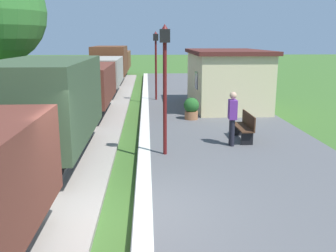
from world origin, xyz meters
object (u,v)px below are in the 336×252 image
at_px(freight_train, 93,77).
at_px(person_waiting, 232,117).
at_px(lamp_post_far, 156,53).
at_px(lamp_post_near, 165,66).
at_px(station_hut, 226,78).
at_px(bench_down_platform, 198,85).
at_px(potted_planter, 191,108).
at_px(bench_near_hut, 245,126).

relative_size(freight_train, person_waiting, 22.92).
bearing_deg(lamp_post_far, lamp_post_near, -90.00).
relative_size(freight_train, station_hut, 6.76).
bearing_deg(lamp_post_near, station_hut, 66.44).
relative_size(bench_down_platform, person_waiting, 0.88).
bearing_deg(potted_planter, lamp_post_near, -105.55).
bearing_deg(station_hut, lamp_post_far, 145.50).
bearing_deg(freight_train, lamp_post_far, 0.40).
xyz_separation_m(freight_train, lamp_post_near, (3.41, -10.09, 1.30)).
distance_m(freight_train, lamp_post_near, 10.73).
bearing_deg(potted_planter, lamp_post_far, 104.24).
xyz_separation_m(station_hut, bench_down_platform, (-0.67, 5.24, -0.93)).
relative_size(bench_near_hut, potted_planter, 1.64).
bearing_deg(lamp_post_far, potted_planter, -75.76).
relative_size(bench_near_hut, bench_down_platform, 1.00).
bearing_deg(bench_down_platform, station_hut, -82.77).
relative_size(bench_near_hut, person_waiting, 0.88).
height_order(station_hut, person_waiting, station_hut).
distance_m(bench_near_hut, person_waiting, 0.96).
distance_m(bench_down_platform, lamp_post_near, 13.47).
relative_size(freight_train, bench_near_hut, 26.13).
xyz_separation_m(bench_down_platform, person_waiting, (-0.58, -12.22, 0.46)).
xyz_separation_m(freight_train, station_hut, (6.80, -2.31, 0.15)).
distance_m(bench_near_hut, lamp_post_near, 3.71).
bearing_deg(person_waiting, lamp_post_far, -74.26).
xyz_separation_m(station_hut, lamp_post_near, (-3.39, -7.78, 1.15)).
relative_size(freight_train, potted_planter, 42.79).
bearing_deg(station_hut, lamp_post_near, -113.56).
xyz_separation_m(potted_planter, lamp_post_near, (-1.34, -4.82, 2.08)).
relative_size(person_waiting, lamp_post_near, 0.46).
distance_m(freight_train, station_hut, 7.18).
relative_size(bench_down_platform, potted_planter, 1.64).
xyz_separation_m(bench_near_hut, lamp_post_near, (-2.73, -1.42, 2.08)).
bearing_deg(lamp_post_far, station_hut, -34.50).
bearing_deg(lamp_post_near, person_waiting, 20.46).
xyz_separation_m(station_hut, bench_near_hut, (-0.67, -6.36, -0.93)).
distance_m(bench_near_hut, potted_planter, 3.67).
bearing_deg(potted_planter, bench_down_platform, 80.42).
distance_m(station_hut, person_waiting, 7.10).
distance_m(freight_train, bench_near_hut, 10.65).
xyz_separation_m(bench_down_platform, lamp_post_far, (-2.73, -2.91, 2.08)).
xyz_separation_m(freight_train, lamp_post_far, (3.41, 0.02, 1.30)).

